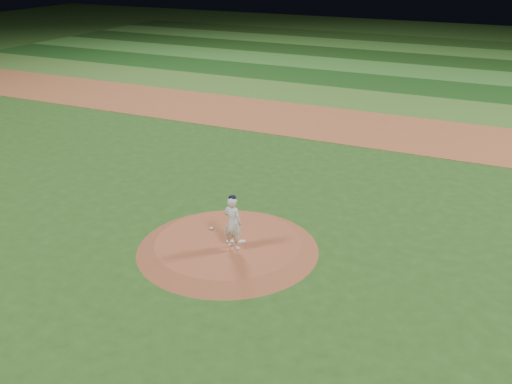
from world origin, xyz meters
TOP-DOWN VIEW (x-y plane):
  - ground at (0.00, 0.00)m, footprint 120.00×120.00m
  - infield_dirt_band at (0.00, 14.00)m, footprint 70.00×6.00m
  - outfield_stripe_0 at (0.00, 19.50)m, footprint 70.00×5.00m
  - outfield_stripe_1 at (0.00, 24.50)m, footprint 70.00×5.00m
  - outfield_stripe_2 at (0.00, 29.50)m, footprint 70.00×5.00m
  - outfield_stripe_3 at (0.00, 34.50)m, footprint 70.00×5.00m
  - outfield_stripe_4 at (0.00, 39.50)m, footprint 70.00×5.00m
  - outfield_stripe_5 at (0.00, 44.50)m, footprint 70.00×5.00m
  - pitchers_mound at (0.00, 0.00)m, footprint 5.50×5.50m
  - pitching_rubber at (0.23, 0.10)m, footprint 0.58×0.37m
  - rosin_bag at (-0.84, 0.50)m, footprint 0.13×0.13m
  - pitcher_on_mound at (0.32, -0.26)m, footprint 0.64×0.47m

SIDE VIEW (x-z plane):
  - ground at x=0.00m, z-range 0.00..0.00m
  - outfield_stripe_0 at x=0.00m, z-range 0.00..0.02m
  - outfield_stripe_1 at x=0.00m, z-range 0.00..0.02m
  - outfield_stripe_2 at x=0.00m, z-range 0.00..0.02m
  - outfield_stripe_3 at x=0.00m, z-range 0.00..0.02m
  - outfield_stripe_4 at x=0.00m, z-range 0.00..0.02m
  - outfield_stripe_5 at x=0.00m, z-range 0.00..0.02m
  - infield_dirt_band at x=0.00m, z-range 0.00..0.02m
  - pitchers_mound at x=0.00m, z-range 0.00..0.25m
  - pitching_rubber at x=0.23m, z-range 0.25..0.28m
  - rosin_bag at x=-0.84m, z-range 0.25..0.32m
  - pitcher_on_mound at x=0.32m, z-range 0.24..1.93m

